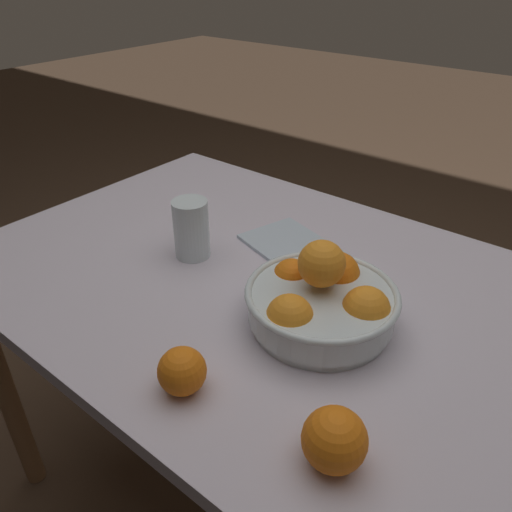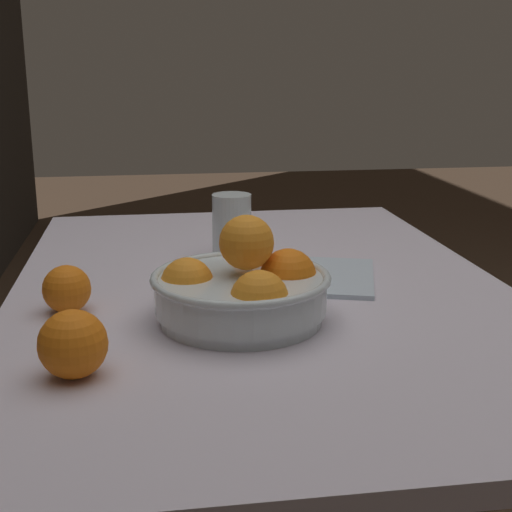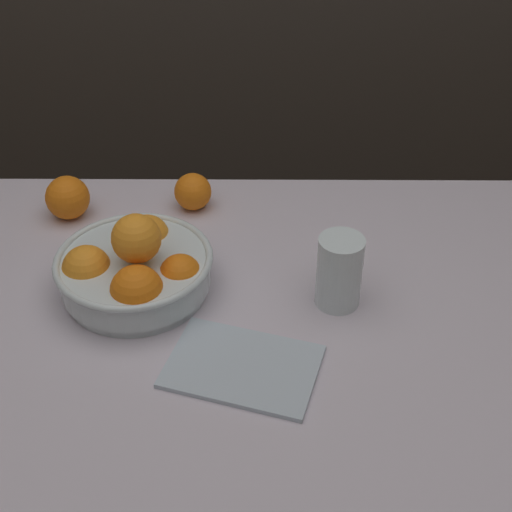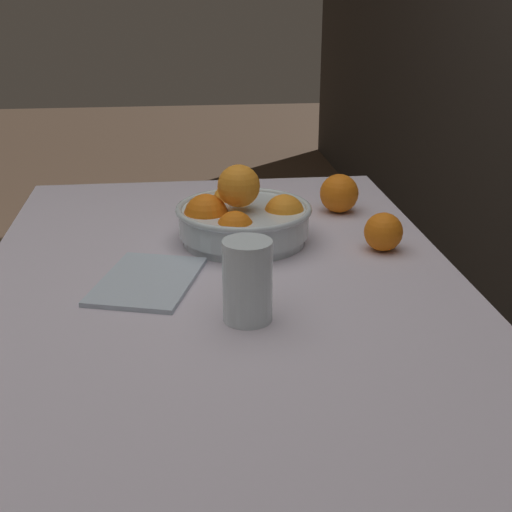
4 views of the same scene
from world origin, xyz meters
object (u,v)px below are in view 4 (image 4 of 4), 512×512
juice_glass (248,285)px  fruit_bowl (242,218)px  orange_loose_near_bowl (383,232)px  orange_loose_front (339,193)px

juice_glass → fruit_bowl: bearing=176.1°
orange_loose_near_bowl → orange_loose_front: 0.24m
juice_glass → orange_loose_near_bowl: juice_glass is taller
orange_loose_near_bowl → orange_loose_front: bearing=-172.4°
juice_glass → orange_loose_front: (-0.49, 0.25, -0.01)m
orange_loose_front → juice_glass: bearing=-26.7°
fruit_bowl → orange_loose_near_bowl: (0.07, 0.26, -0.01)m
juice_glass → orange_loose_near_bowl: (-0.26, 0.28, -0.02)m
fruit_bowl → orange_loose_front: fruit_bowl is taller
fruit_bowl → orange_loose_near_bowl: fruit_bowl is taller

